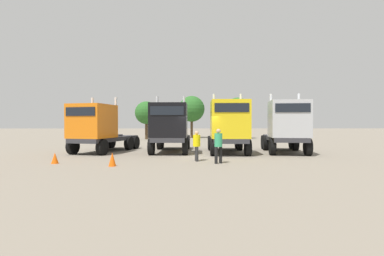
# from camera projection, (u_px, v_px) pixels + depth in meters

# --- Properties ---
(ground) EXTENTS (200.00, 200.00, 0.00)m
(ground) POSITION_uv_depth(u_px,v_px,m) (198.00, 156.00, 17.63)
(ground) COLOR gray
(semi_truck_orange) EXTENTS (4.02, 6.50, 3.93)m
(semi_truck_orange) POSITION_uv_depth(u_px,v_px,m) (98.00, 128.00, 19.47)
(semi_truck_orange) COLOR #333338
(semi_truck_orange) RESTS_ON ground
(semi_truck_black) EXTENTS (2.81, 6.47, 3.98)m
(semi_truck_black) POSITION_uv_depth(u_px,v_px,m) (170.00, 128.00, 19.39)
(semi_truck_black) COLOR #333338
(semi_truck_black) RESTS_ON ground
(semi_truck_yellow) EXTENTS (2.84, 6.12, 4.14)m
(semi_truck_yellow) POSITION_uv_depth(u_px,v_px,m) (229.00, 126.00, 18.84)
(semi_truck_yellow) COLOR #333338
(semi_truck_yellow) RESTS_ON ground
(semi_truck_silver) EXTENTS (3.38, 6.05, 4.15)m
(semi_truck_silver) POSITION_uv_depth(u_px,v_px,m) (287.00, 126.00, 18.99)
(semi_truck_silver) COLOR #333338
(semi_truck_silver) RESTS_ON ground
(visitor_in_hivis) EXTENTS (0.43, 0.45, 1.65)m
(visitor_in_hivis) POSITION_uv_depth(u_px,v_px,m) (197.00, 144.00, 15.22)
(visitor_in_hivis) COLOR #2B2B2B
(visitor_in_hivis) RESTS_ON ground
(visitor_with_camera) EXTENTS (0.54, 0.54, 1.78)m
(visitor_with_camera) POSITION_uv_depth(u_px,v_px,m) (218.00, 143.00, 14.29)
(visitor_with_camera) COLOR black
(visitor_with_camera) RESTS_ON ground
(traffic_cone_mid) EXTENTS (0.36, 0.36, 0.67)m
(traffic_cone_mid) POSITION_uv_depth(u_px,v_px,m) (112.00, 159.00, 13.39)
(traffic_cone_mid) COLOR #F2590C
(traffic_cone_mid) RESTS_ON ground
(traffic_cone_far) EXTENTS (0.36, 0.36, 0.56)m
(traffic_cone_far) POSITION_uv_depth(u_px,v_px,m) (55.00, 158.00, 14.28)
(traffic_cone_far) COLOR #F2590C
(traffic_cone_far) RESTS_ON ground
(oak_far_left) EXTENTS (2.96, 2.96, 4.93)m
(oak_far_left) POSITION_uv_depth(u_px,v_px,m) (146.00, 113.00, 36.28)
(oak_far_left) COLOR #4C3823
(oak_far_left) RESTS_ON ground
(oak_far_centre) EXTENTS (3.68, 3.68, 5.98)m
(oak_far_centre) POSITION_uv_depth(u_px,v_px,m) (192.00, 109.00, 39.80)
(oak_far_centre) COLOR #4C3823
(oak_far_centre) RESTS_ON ground
(oak_far_right) EXTENTS (3.42, 3.42, 5.60)m
(oak_far_right) POSITION_uv_depth(u_px,v_px,m) (238.00, 110.00, 38.08)
(oak_far_right) COLOR #4C3823
(oak_far_right) RESTS_ON ground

